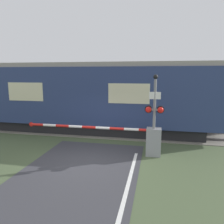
{
  "coord_description": "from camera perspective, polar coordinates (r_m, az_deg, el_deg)",
  "views": [
    {
      "loc": [
        2.54,
        -7.85,
        3.37
      ],
      "look_at": [
        0.61,
        1.57,
        1.67
      ],
      "focal_mm": 35.0,
      "sensor_mm": 36.0,
      "label": 1
    }
  ],
  "objects": [
    {
      "name": "crossing_barrier",
      "position": [
        9.24,
        7.68,
        -7.01
      ],
      "size": [
        5.95,
        0.44,
        1.17
      ],
      "color": "gray",
      "rests_on": "ground_plane"
    },
    {
      "name": "signal_post",
      "position": [
        8.83,
        11.02,
        0.23
      ],
      "size": [
        0.77,
        0.26,
        3.34
      ],
      "color": "gray",
      "rests_on": "ground_plane"
    },
    {
      "name": "track_bed",
      "position": [
        12.91,
        -0.18,
        -4.98
      ],
      "size": [
        36.0,
        3.2,
        0.13
      ],
      "color": "slate",
      "rests_on": "ground_plane"
    },
    {
      "name": "ground_plane",
      "position": [
        8.91,
        -6.03,
        -12.24
      ],
      "size": [
        80.0,
        80.0,
        0.0
      ],
      "primitive_type": "plane",
      "color": "#475638"
    },
    {
      "name": "train",
      "position": [
        14.14,
        -18.28,
        4.07
      ],
      "size": [
        20.61,
        2.99,
        3.95
      ],
      "color": "black",
      "rests_on": "ground_plane"
    }
  ]
}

